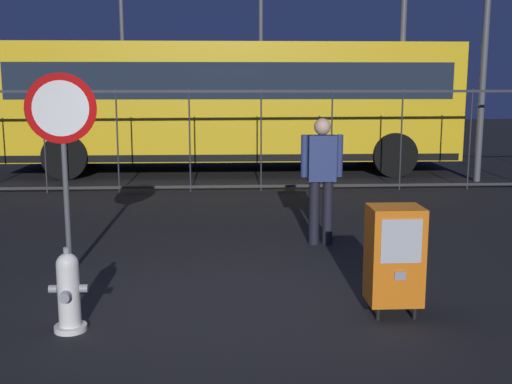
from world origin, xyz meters
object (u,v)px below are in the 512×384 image
stop_sign (63,132)px  pedestrian (322,174)px  street_light_near_right (121,13)px  street_light_far_right (261,31)px  newspaper_box_primary (394,255)px  fire_hydrant (69,292)px  bus_near (231,100)px

stop_sign → pedestrian: bearing=20.9°
street_light_near_right → street_light_far_right: (4.48, -0.10, -0.54)m
street_light_near_right → newspaper_box_primary: bearing=-73.2°
fire_hydrant → newspaper_box_primary: 2.92m
newspaper_box_primary → stop_sign: (-3.29, 1.44, 1.03)m
street_light_far_right → newspaper_box_primary: bearing=-89.1°
pedestrian → bus_near: bearing=98.4°
bus_near → pedestrian: bearing=-81.0°
newspaper_box_primary → bus_near: (-1.32, 9.73, 1.14)m
fire_hydrant → street_light_near_right: bearing=96.6°
newspaper_box_primary → street_light_near_right: (-4.72, 15.60, 3.73)m
newspaper_box_primary → pedestrian: pedestrian is taller
stop_sign → street_light_near_right: 14.49m
stop_sign → street_light_near_right: (-1.43, 14.16, 2.70)m
street_light_far_right → bus_near: bearing=-100.6°
fire_hydrant → stop_sign: (-0.39, 1.67, 1.25)m
pedestrian → bus_near: 7.25m
stop_sign → bus_near: 8.52m
fire_hydrant → street_light_far_right: bearing=80.4°
pedestrian → street_light_far_right: size_ratio=0.26×
stop_sign → pedestrian: stop_sign is taller
newspaper_box_primary → stop_sign: 3.74m
newspaper_box_primary → bus_near: bearing=97.7°
pedestrian → fire_hydrant: bearing=-132.9°
newspaper_box_primary → bus_near: size_ratio=0.10×
fire_hydrant → bus_near: bus_near is taller
fire_hydrant → stop_sign: stop_sign is taller
fire_hydrant → pedestrian: (2.63, 2.83, 0.60)m
bus_near → street_light_far_right: size_ratio=1.64×
street_light_near_right → stop_sign: bearing=-84.2°
bus_near → fire_hydrant: bearing=-98.4°
fire_hydrant → stop_sign: size_ratio=0.33×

